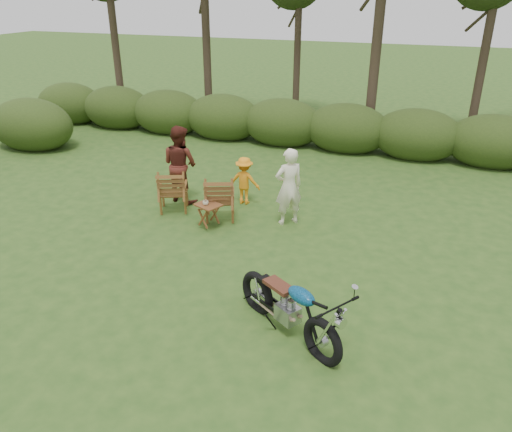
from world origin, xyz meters
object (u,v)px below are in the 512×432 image
(motorcycle, at_px, (287,332))
(lawn_chair_right, at_px, (220,219))
(cup, at_px, (206,203))
(lawn_chair_left, at_px, (175,210))
(adult_b, at_px, (182,200))
(side_table, at_px, (209,216))
(adult_a, at_px, (288,223))
(child, at_px, (245,203))

(motorcycle, xyz_separation_m, lawn_chair_right, (-2.44, 3.17, 0.00))
(motorcycle, relative_size, cup, 17.10)
(lawn_chair_left, xyz_separation_m, adult_b, (-0.11, 0.57, 0.00))
(side_table, bearing_deg, lawn_chair_right, 84.70)
(lawn_chair_left, bearing_deg, adult_b, -102.48)
(cup, height_order, adult_a, adult_a)
(adult_b, bearing_deg, motorcycle, 150.36)
(lawn_chair_left, distance_m, child, 1.59)
(cup, bearing_deg, adult_a, 28.69)
(lawn_chair_right, height_order, adult_b, adult_b)
(motorcycle, distance_m, adult_b, 5.29)
(cup, height_order, adult_b, adult_b)
(adult_a, xyz_separation_m, child, (-1.22, 0.66, 0.00))
(adult_a, bearing_deg, adult_b, -48.13)
(cup, relative_size, adult_b, 0.07)
(lawn_chair_right, height_order, side_table, side_table)
(motorcycle, distance_m, adult_a, 3.62)
(lawn_chair_right, xyz_separation_m, lawn_chair_left, (-1.13, 0.06, 0.00))
(adult_a, bearing_deg, lawn_chair_right, -28.95)
(side_table, relative_size, adult_a, 0.32)
(motorcycle, relative_size, lawn_chair_right, 2.02)
(side_table, height_order, adult_b, adult_b)
(lawn_chair_left, bearing_deg, side_table, 130.81)
(lawn_chair_right, height_order, adult_a, adult_a)
(adult_b, bearing_deg, lawn_chair_right, 169.23)
(lawn_chair_right, xyz_separation_m, adult_a, (1.40, 0.30, 0.00))
(lawn_chair_left, height_order, adult_b, adult_b)
(motorcycle, relative_size, child, 1.83)
(motorcycle, relative_size, adult_b, 1.14)
(child, bearing_deg, motorcycle, 116.67)
(lawn_chair_left, height_order, side_table, side_table)
(lawn_chair_left, bearing_deg, motorcycle, 114.66)
(side_table, relative_size, adult_b, 0.30)
(lawn_chair_left, relative_size, child, 0.89)
(side_table, distance_m, adult_a, 1.66)
(lawn_chair_left, relative_size, adult_b, 0.55)
(lawn_chair_left, distance_m, cup, 1.32)
(side_table, bearing_deg, motorcycle, -47.39)
(lawn_chair_left, xyz_separation_m, side_table, (1.09, -0.53, 0.26))
(lawn_chair_left, height_order, adult_a, adult_a)
(motorcycle, xyz_separation_m, lawn_chair_left, (-3.57, 3.23, 0.00))
(side_table, bearing_deg, adult_a, 27.86)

